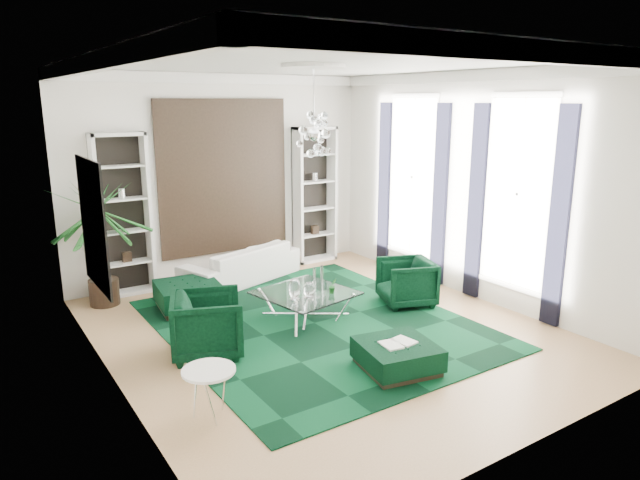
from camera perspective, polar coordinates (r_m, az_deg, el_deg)
floor at (r=8.54m, az=0.53°, el=-9.11°), size 6.00×7.00×0.02m
ceiling at (r=7.88m, az=0.59°, el=17.40°), size 6.00×7.00×0.02m
wall_back at (r=11.05m, az=-9.69°, el=6.25°), size 6.00×0.02×3.80m
wall_front at (r=5.51m, az=21.34°, el=-2.05°), size 6.00×0.02×3.80m
wall_left at (r=6.83m, az=-20.93°, el=0.91°), size 0.02×7.00×3.80m
wall_right at (r=9.97m, az=15.15°, el=5.16°), size 0.02×7.00×3.80m
crown_molding at (r=7.88m, az=0.59°, el=16.60°), size 6.00×7.00×0.18m
ceiling_medallion at (r=8.13m, az=-0.64°, el=17.01°), size 0.90×0.90×0.05m
tapestry at (r=11.00m, az=-9.58°, el=6.22°), size 2.50×0.06×2.80m
shelving_left at (r=10.32m, az=-19.07°, el=2.34°), size 0.90×0.38×2.80m
shelving_right at (r=11.86m, az=-0.53°, el=4.51°), size 0.90×0.38×2.80m
painting at (r=7.42m, az=-21.63°, el=1.43°), size 0.04×1.30×1.60m
window_near at (r=9.39m, az=19.16°, el=4.37°), size 0.03×1.10×2.90m
curtain_near_a at (r=8.95m, az=22.81°, el=1.99°), size 0.07×0.30×3.25m
curtain_near_b at (r=9.89m, az=15.36°, el=3.61°), size 0.07×0.30×3.25m
window_far at (r=11.00m, az=9.23°, el=6.23°), size 0.03×1.10×2.90m
curtain_far_a at (r=10.45m, az=11.92°, el=4.34°), size 0.07×0.30×3.25m
curtain_far_b at (r=11.59m, az=6.45°, el=5.45°), size 0.07×0.30×3.25m
rug at (r=8.77m, az=-0.57°, el=-8.35°), size 4.20×5.00×0.02m
sofa at (r=10.78m, az=-7.93°, el=-2.36°), size 2.50×1.58×0.68m
armchair_left at (r=7.79m, az=-11.18°, el=-8.28°), size 1.19×1.17×0.84m
armchair_right at (r=9.57m, az=8.62°, el=-4.19°), size 1.08×1.07×0.77m
coffee_table at (r=8.89m, az=-1.45°, el=-6.58°), size 1.50×1.50×0.44m
ottoman_side at (r=9.57m, az=-13.03°, el=-5.47°), size 1.07×1.07×0.43m
ottoman_front at (r=7.37m, az=7.72°, el=-11.51°), size 1.05×1.05×0.36m
book at (r=7.29m, az=7.77°, el=-10.13°), size 0.44×0.30×0.03m
side_table at (r=6.39m, az=-10.96°, el=-14.90°), size 0.64×0.64×0.55m
palm at (r=9.88m, az=-21.30°, el=1.16°), size 2.02×2.02×2.63m
chandelier at (r=8.13m, az=-0.62°, el=10.52°), size 0.79×0.79×0.68m
table_plant at (r=8.73m, az=1.26°, el=-4.61°), size 0.14×0.11×0.23m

